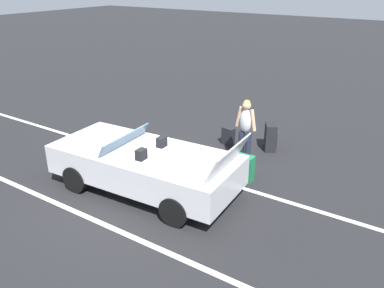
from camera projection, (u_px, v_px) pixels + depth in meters
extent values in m
plane|color=black|center=(146.00, 189.00, 8.74)|extent=(80.00, 80.00, 0.00)
cube|color=silver|center=(178.00, 168.00, 9.67)|extent=(18.00, 0.12, 0.01)
cube|color=silver|center=(97.00, 221.00, 7.60)|extent=(18.00, 0.12, 0.01)
cube|color=silver|center=(145.00, 164.00, 8.49)|extent=(4.20, 1.99, 0.64)
cube|color=silver|center=(95.00, 155.00, 9.19)|extent=(1.41, 1.75, 0.38)
cube|color=slate|center=(125.00, 140.00, 8.54)|extent=(0.27, 1.56, 0.31)
cube|color=black|center=(141.00, 154.00, 7.93)|extent=(0.17, 0.23, 0.22)
cube|color=black|center=(162.00, 142.00, 8.52)|extent=(0.17, 0.23, 0.22)
cube|color=silver|center=(228.00, 159.00, 7.36)|extent=(0.40, 1.51, 0.59)
cylinder|color=black|center=(76.00, 179.00, 8.55)|extent=(0.61, 0.25, 0.60)
cylinder|color=black|center=(124.00, 152.00, 9.84)|extent=(0.61, 0.25, 0.60)
cylinder|color=black|center=(175.00, 211.00, 7.39)|extent=(0.61, 0.25, 0.60)
cylinder|color=black|center=(214.00, 176.00, 8.68)|extent=(0.61, 0.25, 0.60)
cube|color=black|center=(270.00, 137.00, 10.56)|extent=(0.47, 0.56, 0.74)
cube|color=black|center=(276.00, 139.00, 10.57)|extent=(0.20, 0.35, 0.41)
sphere|color=black|center=(265.00, 146.00, 10.86)|extent=(0.04, 0.04, 0.04)
sphere|color=black|center=(266.00, 151.00, 10.56)|extent=(0.04, 0.04, 0.04)
cube|color=#19723F|center=(245.00, 168.00, 9.00)|extent=(0.40, 0.25, 0.62)
sphere|color=black|center=(251.00, 179.00, 9.12)|extent=(0.04, 0.04, 0.04)
sphere|color=black|center=(240.00, 176.00, 9.25)|extent=(0.04, 0.04, 0.04)
cube|color=black|center=(228.00, 136.00, 10.93)|extent=(0.37, 0.26, 0.50)
sphere|color=black|center=(223.00, 143.00, 11.04)|extent=(0.04, 0.04, 0.04)
sphere|color=black|center=(230.00, 146.00, 10.90)|extent=(0.04, 0.04, 0.04)
cylinder|color=#1E2338|center=(248.00, 149.00, 9.75)|extent=(0.17, 0.17, 0.82)
cylinder|color=#1E2338|center=(241.00, 147.00, 9.87)|extent=(0.17, 0.17, 0.82)
ellipsoid|color=silver|center=(246.00, 121.00, 9.53)|extent=(0.35, 0.26, 0.60)
sphere|color=tan|center=(247.00, 105.00, 9.37)|extent=(0.21, 0.21, 0.21)
sphere|color=tan|center=(247.00, 104.00, 9.35)|extent=(0.18, 0.18, 0.18)
cylinder|color=tan|center=(253.00, 120.00, 9.38)|extent=(0.20, 0.12, 0.53)
cylinder|color=tan|center=(239.00, 117.00, 9.63)|extent=(0.20, 0.12, 0.53)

